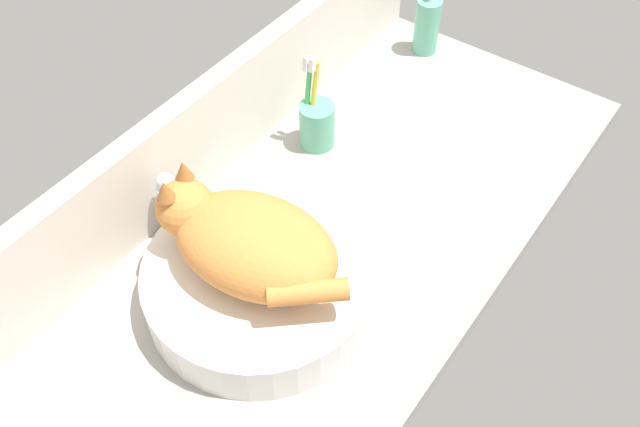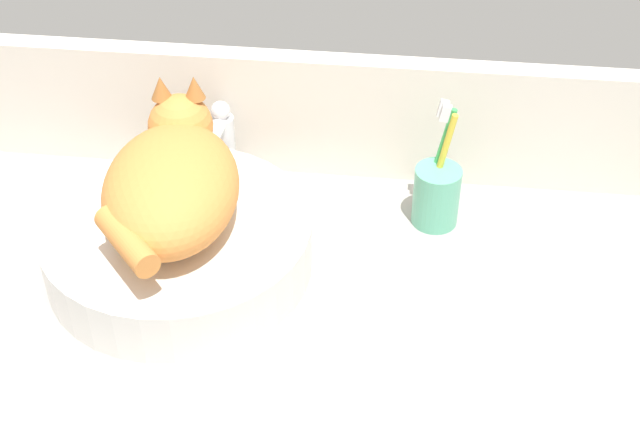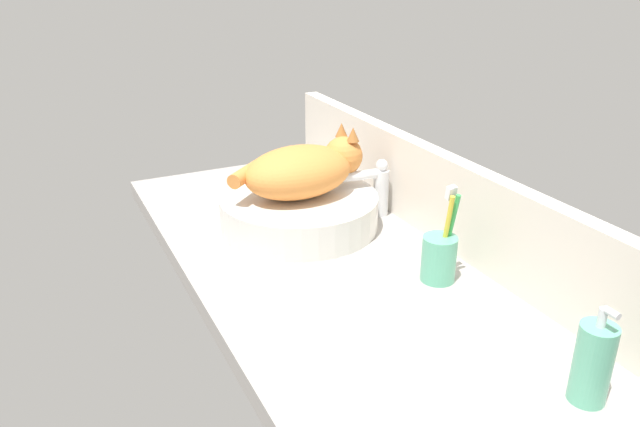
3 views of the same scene
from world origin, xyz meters
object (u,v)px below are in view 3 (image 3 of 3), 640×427
faucet (377,186)px  cat (304,170)px  soap_dispenser (593,363)px  sink_basin (299,211)px  toothbrush_cup (439,256)px

faucet → cat: bearing=-97.3°
faucet → soap_dispenser: bearing=-5.5°
cat → soap_dispenser: size_ratio=2.12×
sink_basin → cat: (-0.25, 1.35, 9.52)cm
faucet → soap_dispenser: soap_dispenser is taller
faucet → toothbrush_cup: bearing=-9.1°
faucet → soap_dispenser: 68.82cm
toothbrush_cup → soap_dispenser: bearing=-2.5°
faucet → soap_dispenser: size_ratio=0.89×
soap_dispenser → toothbrush_cup: size_ratio=0.82×
sink_basin → faucet: faucet is taller
toothbrush_cup → cat: bearing=-159.8°
faucet → toothbrush_cup: 32.00cm
cat → toothbrush_cup: size_ratio=1.73×
sink_basin → cat: size_ratio=1.08×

